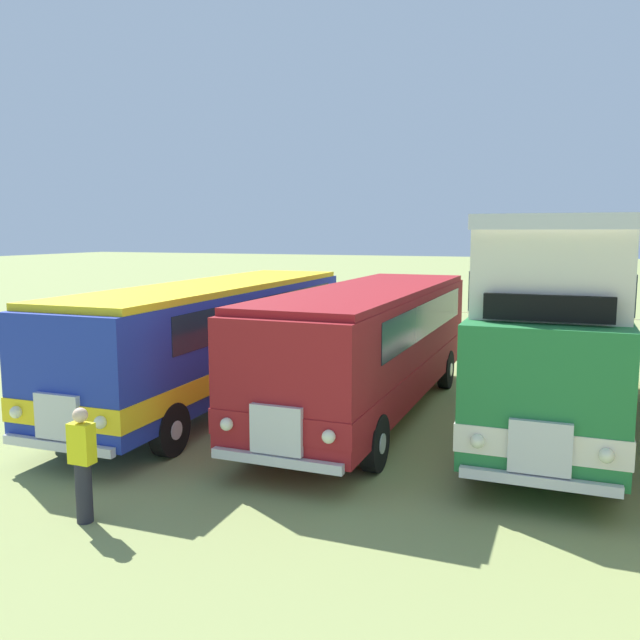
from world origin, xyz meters
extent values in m
cube|color=#1E339E|center=(-13.81, -0.39, 1.70)|extent=(2.68, 11.19, 2.30)
cube|color=yellow|center=(-13.81, -0.39, 1.10)|extent=(2.72, 11.23, 0.44)
cube|color=#19232D|center=(-13.82, 0.01, 2.30)|extent=(2.67, 8.79, 0.76)
cube|color=#19232D|center=(-13.72, -5.90, 2.35)|extent=(2.20, 0.14, 0.90)
cube|color=silver|center=(-13.72, -6.01, 1.10)|extent=(0.90, 0.13, 0.80)
cube|color=silver|center=(-13.72, -6.04, 0.60)|extent=(2.30, 0.18, 0.16)
sphere|color=#EAEACC|center=(-12.82, -6.01, 1.10)|extent=(0.22, 0.22, 0.22)
sphere|color=#EAEACC|center=(-14.62, -6.04, 1.10)|extent=(0.22, 0.22, 0.22)
cube|color=yellow|center=(-13.81, -0.39, 2.92)|extent=(2.64, 10.79, 0.14)
cylinder|color=black|center=(-12.60, -4.34, 0.52)|extent=(0.30, 1.04, 1.04)
cylinder|color=silver|center=(-12.45, -4.34, 0.52)|extent=(0.03, 0.36, 0.36)
cylinder|color=black|center=(-14.90, -4.38, 0.52)|extent=(0.30, 1.04, 1.04)
cylinder|color=silver|center=(-15.05, -4.38, 0.52)|extent=(0.03, 0.36, 0.36)
cylinder|color=black|center=(-12.73, 3.41, 0.52)|extent=(0.30, 1.04, 1.04)
cylinder|color=silver|center=(-12.58, 3.41, 0.52)|extent=(0.03, 0.36, 0.36)
cylinder|color=black|center=(-15.03, 3.37, 0.52)|extent=(0.30, 1.04, 1.04)
cylinder|color=silver|center=(-15.18, 3.37, 0.52)|extent=(0.03, 0.36, 0.36)
cube|color=maroon|center=(-9.87, -0.23, 1.70)|extent=(2.58, 10.15, 2.30)
cube|color=maroon|center=(-9.87, -0.23, 1.10)|extent=(2.62, 10.19, 0.44)
cube|color=#19232D|center=(-9.86, 0.17, 2.30)|extent=(2.59, 7.75, 0.76)
cube|color=#19232D|center=(-9.91, -5.23, 2.35)|extent=(2.20, 0.12, 0.90)
cube|color=silver|center=(-9.91, -5.34, 1.10)|extent=(0.90, 0.13, 0.80)
cube|color=silver|center=(-9.91, -5.37, 0.60)|extent=(2.30, 0.16, 0.16)
sphere|color=#EAEACC|center=(-9.01, -5.36, 1.10)|extent=(0.22, 0.22, 0.22)
sphere|color=#EAEACC|center=(-10.81, -5.34, 1.10)|extent=(0.22, 0.22, 0.22)
cube|color=maroon|center=(-9.87, -0.23, 2.92)|extent=(2.53, 9.75, 0.14)
cylinder|color=black|center=(-8.74, -3.70, 0.52)|extent=(0.29, 1.04, 1.04)
cylinder|color=silver|center=(-8.59, -3.70, 0.52)|extent=(0.02, 0.36, 0.36)
cylinder|color=black|center=(-11.04, -3.68, 0.52)|extent=(0.29, 1.04, 1.04)
cylinder|color=silver|center=(-11.19, -3.68, 0.52)|extent=(0.02, 0.36, 0.36)
cylinder|color=black|center=(-8.69, 3.03, 0.52)|extent=(0.29, 1.04, 1.04)
cylinder|color=silver|center=(-8.54, 3.03, 0.52)|extent=(0.02, 0.36, 0.36)
cylinder|color=black|center=(-10.99, 3.05, 0.52)|extent=(0.29, 1.04, 1.04)
cylinder|color=silver|center=(-11.14, 3.05, 0.52)|extent=(0.02, 0.36, 0.36)
cube|color=#237538|center=(-5.92, 0.33, 1.70)|extent=(2.51, 10.04, 2.30)
cube|color=silver|center=(-5.92, 0.33, 1.10)|extent=(2.55, 10.08, 0.44)
cube|color=#19232D|center=(-5.92, 0.73, 2.30)|extent=(2.54, 7.64, 0.76)
cube|color=#19232D|center=(-5.93, -4.63, 2.35)|extent=(2.20, 0.10, 0.90)
cube|color=silver|center=(-5.93, -4.74, 1.10)|extent=(0.90, 0.12, 0.80)
cube|color=silver|center=(-5.93, -4.77, 0.60)|extent=(2.30, 0.14, 0.16)
sphere|color=#EAEACC|center=(-5.03, -4.75, 1.10)|extent=(0.22, 0.22, 0.22)
sphere|color=#EAEACC|center=(-6.83, -4.75, 1.10)|extent=(0.22, 0.22, 0.22)
cube|color=silver|center=(-5.92, 0.58, 3.60)|extent=(2.41, 9.14, 1.50)
cube|color=silver|center=(-5.93, -4.19, 4.40)|extent=(2.40, 0.10, 0.24)
cube|color=silver|center=(-5.91, 4.65, 4.40)|extent=(2.40, 0.10, 0.24)
cube|color=silver|center=(-4.72, 0.58, 4.40)|extent=(0.11, 9.14, 0.24)
cube|color=silver|center=(-7.12, 0.58, 4.40)|extent=(0.11, 9.14, 0.24)
cube|color=#19232D|center=(-5.92, 0.58, 3.30)|extent=(2.45, 9.04, 0.64)
cube|color=black|center=(-5.93, -4.14, 3.10)|extent=(1.90, 0.12, 0.40)
cylinder|color=black|center=(-4.77, -3.09, 0.52)|extent=(0.28, 1.04, 1.04)
cylinder|color=silver|center=(-4.62, -3.09, 0.52)|extent=(0.02, 0.36, 0.36)
cylinder|color=black|center=(-7.07, -3.09, 0.52)|extent=(0.28, 1.04, 1.04)
cylinder|color=silver|center=(-7.22, -3.09, 0.52)|extent=(0.02, 0.36, 0.36)
cylinder|color=black|center=(-4.77, 3.55, 0.52)|extent=(0.28, 1.04, 1.04)
cylinder|color=silver|center=(-4.62, 3.55, 0.52)|extent=(0.02, 0.36, 0.36)
cylinder|color=black|center=(-7.07, 3.55, 0.52)|extent=(0.28, 1.04, 1.04)
cylinder|color=silver|center=(-7.22, 3.55, 0.52)|extent=(0.02, 0.36, 0.36)
cylinder|color=#23232D|center=(-12.14, -7.23, 0.45)|extent=(0.24, 0.24, 0.90)
cube|color=yellow|center=(-12.14, -7.23, 1.20)|extent=(0.36, 0.22, 0.60)
sphere|color=beige|center=(-12.14, -7.23, 1.62)|extent=(0.22, 0.22, 0.22)
cylinder|color=#8C704C|center=(-16.81, 12.76, 0.53)|extent=(0.08, 0.08, 1.05)
cylinder|color=#8C704C|center=(-10.09, 12.76, 0.53)|extent=(0.08, 0.08, 1.05)
cylinder|color=#8C704C|center=(-3.36, 12.76, 0.53)|extent=(0.08, 0.08, 1.05)
camera|label=1|loc=(-5.63, -14.51, 4.24)|focal=36.61mm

